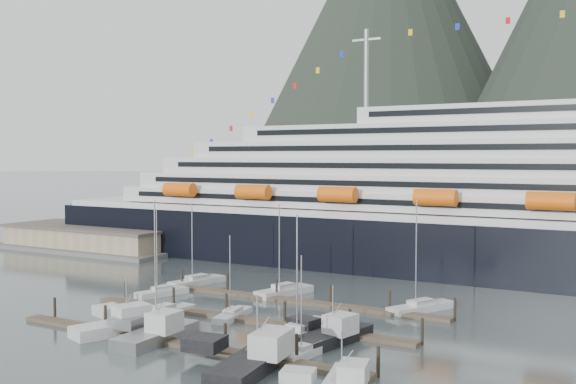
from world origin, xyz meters
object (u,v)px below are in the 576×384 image
sailboat_h (305,352)px  trawler_a (126,323)px  sailboat_d (302,332)px  trawler_c (256,357)px  sailboat_f (284,292)px  trawler_e (332,335)px  trawler_b (155,333)px  sailboat_e (197,282)px  sailboat_b (161,314)px  sailboat_g (421,308)px  sailboat_a (162,293)px  sailboat_c (233,315)px  warehouse (93,240)px

sailboat_h → trawler_a: bearing=100.1°
sailboat_d → trawler_c: bearing=-174.5°
sailboat_f → trawler_a: size_ratio=1.05×
sailboat_h → trawler_e: bearing=4.0°
trawler_a → trawler_b: bearing=-86.0°
sailboat_f → sailboat_e: bearing=107.0°
sailboat_b → trawler_c: 25.07m
sailboat_e → sailboat_g: size_ratio=0.89×
sailboat_a → trawler_a: size_ratio=0.99×
sailboat_b → sailboat_h: (24.83, -5.71, -0.05)m
sailboat_g → sailboat_c: bearing=155.4°
sailboat_g → sailboat_h: sailboat_g is taller
sailboat_g → trawler_a: bearing=161.8°
sailboat_a → sailboat_d: size_ratio=0.91×
sailboat_d → sailboat_e: bearing=55.8°
warehouse → sailboat_e: sailboat_e is taller
sailboat_a → sailboat_f: sailboat_f is taller
sailboat_c → sailboat_e: size_ratio=0.81×
sailboat_d → sailboat_h: sailboat_d is taller
sailboat_e → trawler_c: (32.16, -32.09, 0.57)m
sailboat_a → trawler_a: 21.02m
trawler_c → sailboat_b: bearing=54.6°
sailboat_a → trawler_c: sailboat_a is taller
sailboat_d → sailboat_b: bearing=91.2°
sailboat_b → trawler_c: (22.26, -11.52, 0.55)m
sailboat_c → sailboat_h: bearing=-131.1°
sailboat_e → sailboat_g: bearing=-77.4°
sailboat_d → sailboat_f: size_ratio=1.03×
trawler_e → sailboat_e: bearing=71.0°
sailboat_d → trawler_b: (-13.53, -10.39, 0.51)m
sailboat_a → sailboat_f: (15.99, 9.79, 0.02)m
sailboat_f → trawler_c: 35.60m
sailboat_f → trawler_e: bearing=-121.2°
sailboat_f → sailboat_g: 21.87m
sailboat_f → trawler_c: size_ratio=0.90×
sailboat_c → sailboat_e: (-18.48, 16.36, 0.04)m
warehouse → trawler_b: bearing=-39.1°
sailboat_c → trawler_b: size_ratio=0.96×
sailboat_g → sailboat_h: (-3.91, -26.28, -0.05)m
sailboat_b → sailboat_h: 25.48m
sailboat_b → trawler_c: size_ratio=0.99×
sailboat_f → sailboat_h: (17.97, -26.28, -0.05)m
trawler_b → trawler_e: 20.28m
sailboat_f → trawler_c: sailboat_f is taller
sailboat_a → sailboat_b: 14.13m
sailboat_d → trawler_c: 12.62m
sailboat_a → sailboat_c: (17.71, -6.57, -0.03)m
sailboat_c → sailboat_b: bearing=106.5°
warehouse → sailboat_e: size_ratio=3.24×
sailboat_h → sailboat_f: bearing=39.9°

